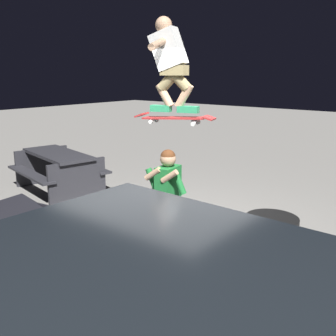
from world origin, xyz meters
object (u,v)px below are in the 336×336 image
Objects in this scene: skater_airborne at (170,60)px; kicker_ramp at (22,221)px; ledge_box_main at (159,219)px; skateboard at (174,118)px; person_sitting_on_ledge at (164,197)px; picnic_table_back at (58,165)px; trash_bin at (269,265)px.

kicker_ramp is (2.15, 0.89, -2.31)m from skater_airborne.
ledge_box_main is 1.49m from skateboard.
skater_airborne is at bearing -72.35° from person_sitting_on_ledge.
skateboard reaches higher than picnic_table_back.
person_sitting_on_ledge is 1.16× the size of skater_airborne.
skateboard reaches higher than person_sitting_on_ledge.
skateboard is 2.88m from kicker_ramp.
picnic_table_back is at bearing -9.04° from skateboard.
ledge_box_main is at bearing -16.96° from skateboard.
person_sitting_on_ledge is 1.66m from skater_airborne.
skateboard reaches higher than trash_bin.
picnic_table_back is (2.89, -0.41, 0.27)m from ledge_box_main.
person_sitting_on_ledge reaches higher than picnic_table_back.
ledge_box_main is 2.10m from trash_bin.
person_sitting_on_ledge is 2.41m from kicker_ramp.
trash_bin is (-4.85, 1.12, -0.02)m from picnic_table_back.
ledge_box_main is 1.42× the size of person_sitting_on_ledge.
kicker_ramp is at bearing 17.06° from person_sitting_on_ledge.
skater_airborne is 2.59m from trash_bin.
skater_airborne is 0.58× the size of picnic_table_back.
ledge_box_main is 1.78× the size of skateboard.
person_sitting_on_ledge is 1.38× the size of trash_bin.
ledge_box_main is 0.68m from person_sitting_on_ledge.
picnic_table_back is at bearing -8.08° from ledge_box_main.
ledge_box_main is at bearing -151.60° from kicker_ramp.
trash_bin is at bearing -175.55° from kicker_ramp.
trash_bin is (-1.96, 0.71, 0.24)m from ledge_box_main.
trash_bin is at bearing 166.98° from picnic_table_back.
skateboard is 0.92× the size of skater_airborne.
skateboard is at bearing -20.57° from trash_bin.
skater_airborne reaches higher than person_sitting_on_ledge.
kicker_ramp is at bearing 125.75° from picnic_table_back.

